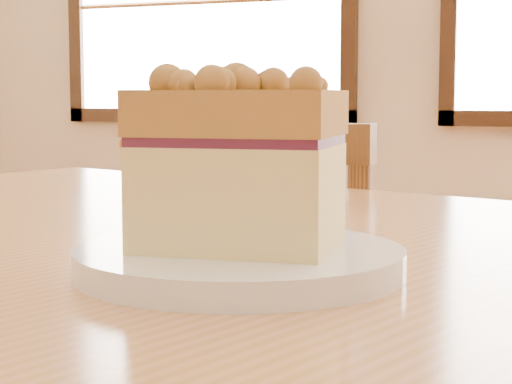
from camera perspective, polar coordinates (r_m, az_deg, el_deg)
cafe_table_main at (r=0.80m, az=-5.82°, el=-9.24°), size 1.43×1.15×0.75m
cafe_chair_main at (r=1.43m, az=1.86°, el=-11.92°), size 0.38×0.38×0.84m
plate at (r=0.59m, az=-1.09°, el=-4.54°), size 0.22×0.22×0.02m
cake_slice at (r=0.58m, az=-1.13°, el=1.92°), size 0.14×0.11×0.12m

